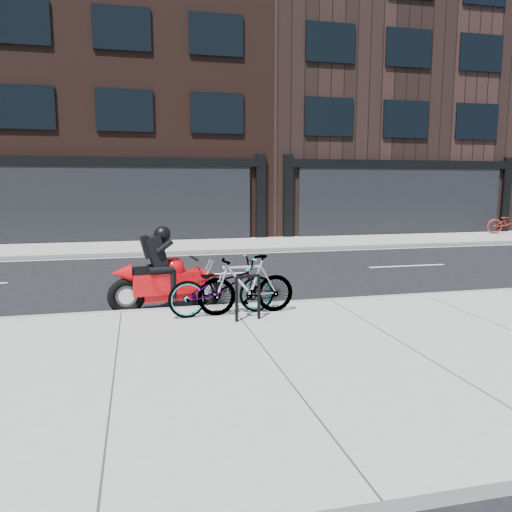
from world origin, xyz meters
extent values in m
plane|color=black|center=(0.00, 0.00, 0.00)|extent=(120.00, 120.00, 0.00)
cube|color=gray|center=(0.00, -5.00, 0.07)|extent=(60.00, 6.00, 0.13)
cube|color=gray|center=(0.00, 7.75, 0.07)|extent=(60.00, 3.50, 0.13)
cube|color=black|center=(-2.00, 14.50, 7.25)|extent=(12.00, 10.00, 14.50)
cube|color=black|center=(10.00, 14.50, 6.25)|extent=(12.00, 10.00, 12.50)
cylinder|color=black|center=(-0.11, -3.11, 0.50)|extent=(0.05, 0.05, 0.75)
cylinder|color=black|center=(0.29, -3.02, 0.50)|extent=(0.05, 0.05, 0.75)
cylinder|color=black|center=(0.09, -3.07, 0.88)|extent=(0.41, 0.14, 0.05)
imported|color=gray|center=(-0.26, -2.60, 0.63)|extent=(1.97, 0.88, 1.00)
imported|color=gray|center=(0.16, -2.64, 0.65)|extent=(1.75, 0.56, 1.04)
torus|color=black|center=(-0.43, -1.51, 0.34)|extent=(0.71, 0.23, 0.69)
torus|color=black|center=(-1.91, -1.69, 0.34)|extent=(0.71, 0.23, 0.69)
cube|color=#BE080D|center=(-1.18, -1.60, 0.55)|extent=(1.30, 0.55, 0.40)
cone|color=#BE080D|center=(-0.38, -1.51, 0.61)|extent=(0.52, 0.52, 0.46)
sphere|color=#BE080D|center=(-1.02, -1.58, 0.82)|extent=(0.42, 0.42, 0.42)
cube|color=black|center=(-1.49, -1.64, 0.80)|extent=(0.61, 0.36, 0.13)
cylinder|color=silver|center=(-1.77, -1.48, 0.32)|extent=(0.59, 0.16, 0.09)
cube|color=black|center=(-1.34, -1.62, 1.16)|extent=(0.45, 0.42, 0.62)
cube|color=black|center=(-1.51, -1.64, 1.24)|extent=(0.28, 0.34, 0.42)
sphere|color=black|center=(-1.22, -1.60, 1.47)|extent=(0.30, 0.30, 0.30)
imported|color=maroon|center=(14.81, 8.34, 0.65)|extent=(2.09, 1.30, 1.04)
camera|label=1|loc=(-1.66, -11.02, 2.41)|focal=35.00mm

